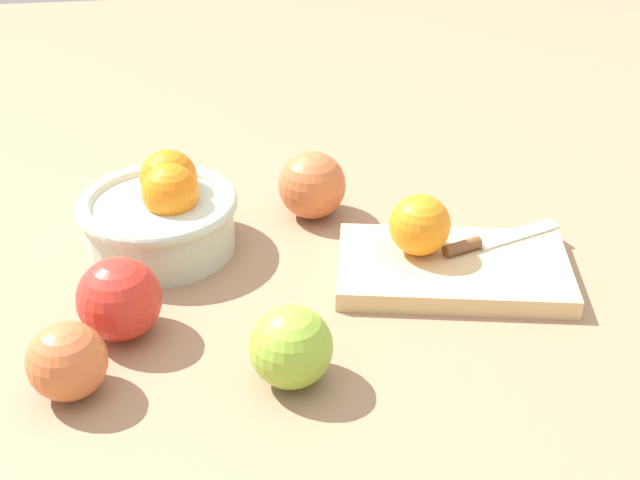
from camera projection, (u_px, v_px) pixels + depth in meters
name	position (u px, v px, depth m)	size (l,w,h in m)	color
ground_plane	(322.00, 310.00, 0.88)	(2.40, 2.40, 0.00)	#997556
bowl	(161.00, 213.00, 0.96)	(0.18, 0.18, 0.11)	beige
cutting_board	(453.00, 269.00, 0.92)	(0.25, 0.14, 0.02)	#DBB77F
orange_on_board	(420.00, 225.00, 0.92)	(0.07, 0.07, 0.07)	orange
knife	(486.00, 241.00, 0.94)	(0.15, 0.07, 0.01)	silver
apple_back_center	(312.00, 185.00, 1.02)	(0.08, 0.08, 0.08)	#CC6638
apple_front_left	(291.00, 347.00, 0.76)	(0.08, 0.08, 0.08)	#8EB738
apple_front_left_2	(67.00, 361.00, 0.75)	(0.07, 0.07, 0.07)	#CC6638
apple_mid_left	(119.00, 299.00, 0.82)	(0.08, 0.08, 0.08)	red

